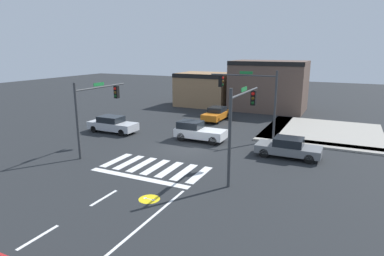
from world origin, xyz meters
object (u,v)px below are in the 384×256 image
car_orange (216,114)px  traffic_signal_southwest (97,103)px  traffic_signal_southeast (242,114)px  traffic_signal_northeast (250,91)px  car_white (198,131)px  car_gray (288,148)px  car_silver (112,124)px

car_orange → traffic_signal_southwest: bearing=-15.9°
traffic_signal_southeast → car_orange: 15.77m
traffic_signal_northeast → car_white: size_ratio=1.39×
car_orange → car_gray: bearing=44.4°
traffic_signal_southeast → car_gray: bearing=-24.3°
traffic_signal_southeast → traffic_signal_northeast: bearing=12.5°
car_orange → traffic_signal_southeast: bearing=26.7°
traffic_signal_southwest → car_gray: 14.03m
traffic_signal_southwest → traffic_signal_northeast: 12.33m
traffic_signal_southeast → traffic_signal_southwest: bearing=89.8°
traffic_signal_northeast → car_orange: traffic_signal_northeast is taller
car_white → traffic_signal_northeast: bearing=36.8°
car_silver → car_orange: size_ratio=1.09×
traffic_signal_southwest → car_white: traffic_signal_southwest is taller
traffic_signal_northeast → traffic_signal_southeast: 8.68m
traffic_signal_northeast → car_silver: 12.68m
traffic_signal_southeast → car_silver: size_ratio=1.19×
car_gray → car_white: (-7.50, 1.22, 0.09)m
car_gray → car_orange: 12.90m
traffic_signal_southeast → car_orange: traffic_signal_southeast is taller
traffic_signal_northeast → traffic_signal_southeast: bearing=102.5°
traffic_signal_southwest → traffic_signal_northeast: traffic_signal_northeast is taller
traffic_signal_northeast → traffic_signal_southeast: (1.88, -8.47, -0.26)m
traffic_signal_northeast → car_white: (-3.54, -2.65, -3.21)m
traffic_signal_southeast → car_white: bearing=43.0°
car_gray → car_white: size_ratio=1.07×
traffic_signal_northeast → car_orange: size_ratio=1.36×
car_silver → traffic_signal_southwest: bearing=-60.8°
traffic_signal_southwest → traffic_signal_southeast: traffic_signal_southeast is taller
car_gray → car_silver: size_ratio=0.96×
car_gray → car_orange: car_orange is taller
car_orange → car_white: car_white is taller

